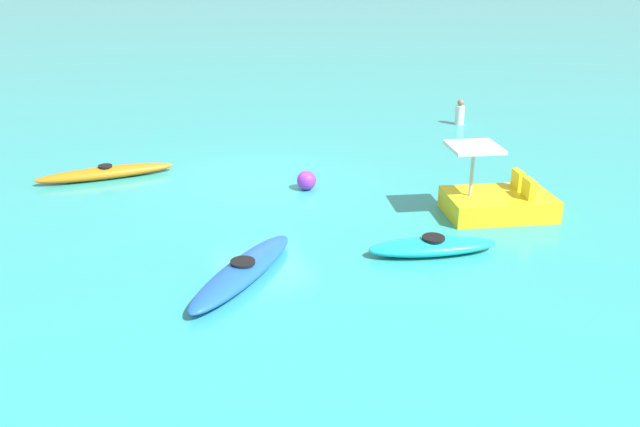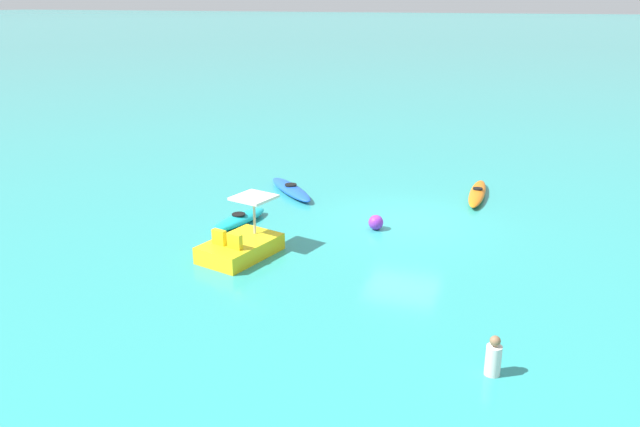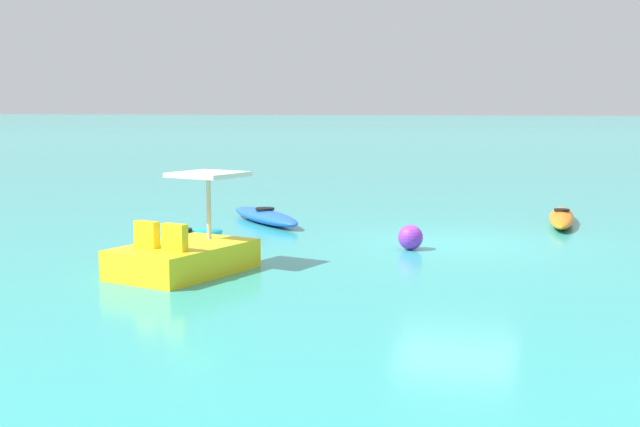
{
  "view_description": "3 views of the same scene",
  "coord_description": "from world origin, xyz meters",
  "px_view_note": "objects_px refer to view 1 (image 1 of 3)",
  "views": [
    {
      "loc": [
        4.51,
        15.48,
        5.67
      ],
      "look_at": [
        -0.21,
        3.67,
        0.53
      ],
      "focal_mm": 36.6,
      "sensor_mm": 36.0,
      "label": 1
    },
    {
      "loc": [
        -19.81,
        -3.8,
        7.27
      ],
      "look_at": [
        -0.8,
        2.81,
        0.26
      ],
      "focal_mm": 35.0,
      "sensor_mm": 36.0,
      "label": 2
    },
    {
      "loc": [
        -17.13,
        -2.23,
        2.79
      ],
      "look_at": [
        -0.98,
        2.67,
        0.65
      ],
      "focal_mm": 46.86,
      "sensor_mm": 36.0,
      "label": 3
    }
  ],
  "objects_px": {
    "kayak_blue": "(243,271)",
    "buoy_purple": "(306,180)",
    "person_near_shore": "(460,114)",
    "kayak_cyan": "(433,246)",
    "pedal_boat_yellow": "(498,201)",
    "kayak_orange": "(106,173)"
  },
  "relations": [
    {
      "from": "kayak_blue",
      "to": "person_near_shore",
      "type": "bearing_deg",
      "value": -140.31
    },
    {
      "from": "buoy_purple",
      "to": "kayak_cyan",
      "type": "bearing_deg",
      "value": 102.7
    },
    {
      "from": "buoy_purple",
      "to": "person_near_shore",
      "type": "distance_m",
      "value": 8.54
    },
    {
      "from": "kayak_blue",
      "to": "buoy_purple",
      "type": "distance_m",
      "value": 5.01
    },
    {
      "from": "pedal_boat_yellow",
      "to": "person_near_shore",
      "type": "distance_m",
      "value": 8.48
    },
    {
      "from": "buoy_purple",
      "to": "person_near_shore",
      "type": "bearing_deg",
      "value": -149.62
    },
    {
      "from": "kayak_cyan",
      "to": "buoy_purple",
      "type": "height_order",
      "value": "buoy_purple"
    },
    {
      "from": "kayak_blue",
      "to": "buoy_purple",
      "type": "xyz_separation_m",
      "value": [
        -2.82,
        -4.14,
        0.09
      ]
    },
    {
      "from": "buoy_purple",
      "to": "kayak_blue",
      "type": "bearing_deg",
      "value": 55.72
    },
    {
      "from": "kayak_blue",
      "to": "kayak_cyan",
      "type": "bearing_deg",
      "value": 174.55
    },
    {
      "from": "kayak_cyan",
      "to": "pedal_boat_yellow",
      "type": "relative_size",
      "value": 1.02
    },
    {
      "from": "pedal_boat_yellow",
      "to": "person_near_shore",
      "type": "xyz_separation_m",
      "value": [
        -3.88,
        -7.54,
        0.05
      ]
    },
    {
      "from": "person_near_shore",
      "to": "kayak_cyan",
      "type": "bearing_deg",
      "value": 54.24
    },
    {
      "from": "kayak_orange",
      "to": "pedal_boat_yellow",
      "type": "xyz_separation_m",
      "value": [
        -8.16,
        6.03,
        0.17
      ]
    },
    {
      "from": "kayak_blue",
      "to": "pedal_boat_yellow",
      "type": "bearing_deg",
      "value": -171.76
    },
    {
      "from": "kayak_orange",
      "to": "kayak_blue",
      "type": "bearing_deg",
      "value": 104.98
    },
    {
      "from": "kayak_cyan",
      "to": "kayak_orange",
      "type": "height_order",
      "value": "same"
    },
    {
      "from": "pedal_boat_yellow",
      "to": "buoy_purple",
      "type": "relative_size",
      "value": 5.45
    },
    {
      "from": "kayak_cyan",
      "to": "pedal_boat_yellow",
      "type": "distance_m",
      "value": 2.79
    },
    {
      "from": "kayak_blue",
      "to": "buoy_purple",
      "type": "bearing_deg",
      "value": -124.28
    },
    {
      "from": "pedal_boat_yellow",
      "to": "buoy_purple",
      "type": "xyz_separation_m",
      "value": [
        3.48,
        -3.22,
        -0.09
      ]
    },
    {
      "from": "person_near_shore",
      "to": "kayak_blue",
      "type": "bearing_deg",
      "value": 39.69
    }
  ]
}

